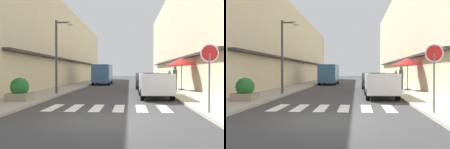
{
  "view_description": "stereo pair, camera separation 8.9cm",
  "coord_description": "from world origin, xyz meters",
  "views": [
    {
      "loc": [
        0.92,
        -8.14,
        1.59
      ],
      "look_at": [
        -0.49,
        12.44,
        1.32
      ],
      "focal_mm": 40.99,
      "sensor_mm": 36.0,
      "label": 1
    },
    {
      "loc": [
        1.01,
        -8.13,
        1.59
      ],
      "look_at": [
        -0.49,
        12.44,
        1.32
      ],
      "focal_mm": 40.99,
      "sensor_mm": 36.0,
      "label": 2
    }
  ],
  "objects": [
    {
      "name": "pedestrian_walking_far",
      "position": [
        5.18,
        19.37,
        0.97
      ],
      "size": [
        0.34,
        0.34,
        1.63
      ],
      "rotation": [
        0.0,
        0.0,
        4.09
      ],
      "color": "#282B33",
      "rests_on": "sidewalk_right"
    },
    {
      "name": "delivery_van",
      "position": [
        -2.27,
        22.13,
        1.41
      ],
      "size": [
        2.04,
        5.42,
        2.37
      ],
      "color": "#33598C",
      "rests_on": "ground_plane"
    },
    {
      "name": "parked_car_near",
      "position": [
        2.42,
        7.18,
        0.92
      ],
      "size": [
        1.84,
        4.45,
        1.47
      ],
      "color": "silver",
      "rests_on": "ground_plane"
    },
    {
      "name": "street_lamp",
      "position": [
        -3.66,
        8.29,
        3.1
      ],
      "size": [
        1.19,
        0.28,
        4.8
      ],
      "color": "#38383D",
      "rests_on": "sidewalk_left"
    },
    {
      "name": "round_street_sign",
      "position": [
        3.74,
        1.11,
        1.98
      ],
      "size": [
        0.65,
        0.07,
        2.43
      ],
      "color": "slate",
      "rests_on": "sidewalk_right"
    },
    {
      "name": "parked_car_mid",
      "position": [
        2.42,
        12.7,
        0.92
      ],
      "size": [
        1.93,
        4.44,
        1.47
      ],
      "color": "black",
      "rests_on": "ground_plane"
    },
    {
      "name": "sidewalk_right",
      "position": [
        4.74,
        20.76,
        0.06
      ],
      "size": [
        2.53,
        72.65,
        0.12
      ],
      "primitive_type": "cube",
      "color": "#ADA899",
      "rests_on": "ground_plane"
    },
    {
      "name": "planter_corner",
      "position": [
        -4.54,
        4.23,
        0.63
      ],
      "size": [
        1.07,
        1.07,
        1.15
      ],
      "color": "gray",
      "rests_on": "sidewalk_left"
    },
    {
      "name": "cafe_umbrella",
      "position": [
        5.06,
        12.53,
        2.34
      ],
      "size": [
        2.54,
        2.54,
        2.51
      ],
      "color": "#262626",
      "rests_on": "sidewalk_right"
    },
    {
      "name": "building_row_right",
      "position": [
        8.5,
        22.35,
        5.8
      ],
      "size": [
        5.5,
        48.71,
        11.6
      ],
      "color": "beige",
      "rests_on": "ground_plane"
    },
    {
      "name": "building_row_left",
      "position": [
        -8.5,
        22.35,
        4.43
      ],
      "size": [
        5.5,
        48.71,
        8.87
      ],
      "color": "beige",
      "rests_on": "ground_plane"
    },
    {
      "name": "crosswalk",
      "position": [
        -0.0,
        2.73,
        0.01
      ],
      "size": [
        5.2,
        2.2,
        0.01
      ],
      "color": "silver",
      "rests_on": "ground_plane"
    },
    {
      "name": "sidewalk_left",
      "position": [
        -4.74,
        20.76,
        0.06
      ],
      "size": [
        2.53,
        72.65,
        0.12
      ],
      "primitive_type": "cube",
      "color": "#9E998E",
      "rests_on": "ground_plane"
    },
    {
      "name": "pedestrian_walking_near",
      "position": [
        4.52,
        12.31,
        1.09
      ],
      "size": [
        0.34,
        0.34,
        1.82
      ],
      "rotation": [
        0.0,
        0.0,
        6.05
      ],
      "color": "#282B33",
      "rests_on": "sidewalk_right"
    },
    {
      "name": "ground_plane",
      "position": [
        0.0,
        20.76,
        0.0
      ],
      "size": [
        114.17,
        114.17,
        0.0
      ],
      "primitive_type": "plane",
      "color": "#38383A"
    }
  ]
}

